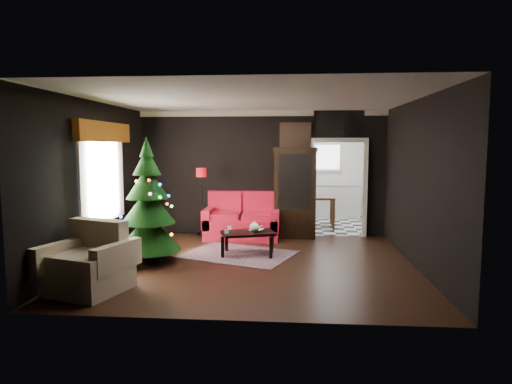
# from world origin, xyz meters

# --- Properties ---
(floor) EXTENTS (5.50, 5.50, 0.00)m
(floor) POSITION_xyz_m (0.00, 0.00, 0.00)
(floor) COLOR black
(floor) RESTS_ON ground
(ceiling) EXTENTS (5.50, 5.50, 0.00)m
(ceiling) POSITION_xyz_m (0.00, 0.00, 2.80)
(ceiling) COLOR white
(ceiling) RESTS_ON ground
(wall_back) EXTENTS (5.50, 0.00, 5.50)m
(wall_back) POSITION_xyz_m (0.00, 2.50, 1.40)
(wall_back) COLOR black
(wall_back) RESTS_ON ground
(wall_front) EXTENTS (5.50, 0.00, 5.50)m
(wall_front) POSITION_xyz_m (0.00, -2.50, 1.40)
(wall_front) COLOR black
(wall_front) RESTS_ON ground
(wall_left) EXTENTS (0.00, 5.50, 5.50)m
(wall_left) POSITION_xyz_m (-2.75, 0.00, 1.40)
(wall_left) COLOR black
(wall_left) RESTS_ON ground
(wall_right) EXTENTS (0.00, 5.50, 5.50)m
(wall_right) POSITION_xyz_m (2.75, 0.00, 1.40)
(wall_right) COLOR black
(wall_right) RESTS_ON ground
(doorway) EXTENTS (1.10, 0.10, 2.10)m
(doorway) POSITION_xyz_m (1.70, 2.50, 1.05)
(doorway) COLOR silver
(doorway) RESTS_ON ground
(left_window) EXTENTS (0.05, 1.60, 1.40)m
(left_window) POSITION_xyz_m (-2.71, 0.20, 1.45)
(left_window) COLOR white
(left_window) RESTS_ON wall_left
(valance) EXTENTS (0.12, 2.10, 0.35)m
(valance) POSITION_xyz_m (-2.63, 0.20, 2.27)
(valance) COLOR brown
(valance) RESTS_ON wall_left
(kitchen_floor) EXTENTS (3.00, 3.00, 0.00)m
(kitchen_floor) POSITION_xyz_m (1.70, 4.00, 0.00)
(kitchen_floor) COLOR white
(kitchen_floor) RESTS_ON ground
(kitchen_window) EXTENTS (0.70, 0.06, 0.70)m
(kitchen_window) POSITION_xyz_m (1.70, 5.45, 1.70)
(kitchen_window) COLOR white
(kitchen_window) RESTS_ON ground
(rug) EXTENTS (2.32, 2.01, 0.01)m
(rug) POSITION_xyz_m (-0.31, 0.60, 0.01)
(rug) COLOR #5F4056
(rug) RESTS_ON ground
(loveseat) EXTENTS (1.70, 0.90, 1.00)m
(loveseat) POSITION_xyz_m (-0.40, 2.05, 0.50)
(loveseat) COLOR #780303
(loveseat) RESTS_ON ground
(curio_cabinet) EXTENTS (0.90, 0.45, 1.90)m
(curio_cabinet) POSITION_xyz_m (0.75, 2.27, 0.95)
(curio_cabinet) COLOR black
(curio_cabinet) RESTS_ON ground
(floor_lamp) EXTENTS (0.28, 0.28, 1.44)m
(floor_lamp) POSITION_xyz_m (-1.27, 1.95, 0.83)
(floor_lamp) COLOR black
(floor_lamp) RESTS_ON ground
(christmas_tree) EXTENTS (1.37, 1.37, 2.13)m
(christmas_tree) POSITION_xyz_m (-1.79, -0.06, 1.05)
(christmas_tree) COLOR black
(christmas_tree) RESTS_ON ground
(armchair) EXTENTS (1.22, 1.22, 0.99)m
(armchair) POSITION_xyz_m (-2.13, -1.64, 0.46)
(armchair) COLOR tan
(armchair) RESTS_ON ground
(coffee_table) EXTENTS (1.08, 0.84, 0.43)m
(coffee_table) POSITION_xyz_m (-0.12, 0.60, 0.22)
(coffee_table) COLOR black
(coffee_table) RESTS_ON rug
(teapot) EXTENTS (0.26, 0.26, 0.19)m
(teapot) POSITION_xyz_m (-0.00, 0.57, 0.53)
(teapot) COLOR white
(teapot) RESTS_ON coffee_table
(cup_a) EXTENTS (0.08, 0.08, 0.06)m
(cup_a) POSITION_xyz_m (-0.50, 0.82, 0.47)
(cup_a) COLOR white
(cup_a) RESTS_ON coffee_table
(cup_b) EXTENTS (0.09, 0.09, 0.07)m
(cup_b) POSITION_xyz_m (-0.50, 0.44, 0.47)
(cup_b) COLOR silver
(cup_b) RESTS_ON coffee_table
(book) EXTENTS (0.18, 0.08, 0.26)m
(book) POSITION_xyz_m (-0.07, 0.78, 0.57)
(book) COLOR #806B57
(book) RESTS_ON coffee_table
(wall_clock) EXTENTS (0.32, 0.32, 0.06)m
(wall_clock) POSITION_xyz_m (1.95, 2.45, 2.38)
(wall_clock) COLOR silver
(wall_clock) RESTS_ON wall_back
(painting) EXTENTS (0.62, 0.05, 0.52)m
(painting) POSITION_xyz_m (0.75, 2.46, 2.25)
(painting) COLOR #A77940
(painting) RESTS_ON wall_back
(kitchen_counter) EXTENTS (1.80, 0.60, 0.90)m
(kitchen_counter) POSITION_xyz_m (1.70, 5.20, 0.45)
(kitchen_counter) COLOR silver
(kitchen_counter) RESTS_ON ground
(kitchen_table) EXTENTS (0.70, 0.70, 0.75)m
(kitchen_table) POSITION_xyz_m (1.40, 3.70, 0.38)
(kitchen_table) COLOR #542F1B
(kitchen_table) RESTS_ON ground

